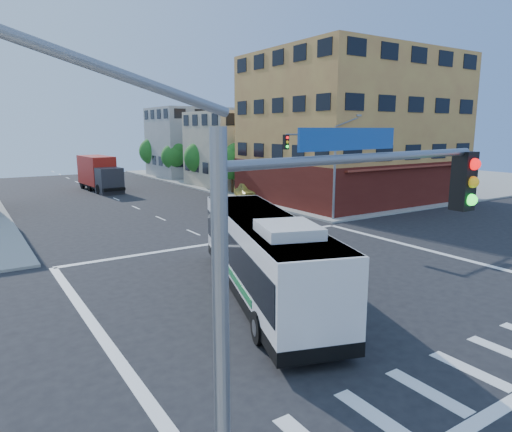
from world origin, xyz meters
TOP-DOWN VIEW (x-y plane):
  - ground at (0.00, 0.00)m, footprint 120.00×120.00m
  - sidewalk_ne at (35.00, 35.00)m, footprint 50.00×50.00m
  - corner_building_ne at (19.99, 18.48)m, footprint 18.10×15.44m
  - building_east_near at (16.98, 33.98)m, footprint 12.06×10.06m
  - building_east_far at (16.98, 47.98)m, footprint 12.06×10.06m
  - signal_mast_ne at (9.08, 10.62)m, footprint 7.91×1.13m
  - signal_mast_sw at (-9.08, -10.64)m, footprint 7.91×1.01m
  - street_tree_a at (11.90, 27.92)m, footprint 3.60×3.60m
  - street_tree_b at (11.90, 35.92)m, footprint 3.80×3.80m
  - street_tree_c at (11.90, 43.92)m, footprint 3.40×3.40m
  - street_tree_d at (11.90, 51.92)m, footprint 4.00×4.00m
  - transit_bus at (-2.76, 0.29)m, footprint 6.67×13.00m
  - box_truck at (0.40, 38.46)m, footprint 3.11×8.83m
  - parked_car at (11.45, 24.34)m, footprint 3.29×5.28m

SIDE VIEW (x-z plane):
  - ground at x=0.00m, z-range 0.00..0.00m
  - sidewalk_ne at x=35.00m, z-range 0.00..0.15m
  - parked_car at x=11.45m, z-range 0.00..1.68m
  - transit_bus at x=-2.76m, z-range -0.04..3.75m
  - box_truck at x=0.40m, z-range -0.06..3.85m
  - street_tree_c at x=11.90m, z-range 0.82..6.11m
  - street_tree_a at x=11.90m, z-range 0.83..6.35m
  - street_tree_b at x=11.90m, z-range 0.85..6.65m
  - street_tree_d at x=11.90m, z-range 0.87..6.90m
  - building_east_near at x=16.98m, z-range 0.01..9.01m
  - signal_mast_ne at x=9.08m, z-range 0.95..9.02m
  - signal_mast_sw at x=-9.08m, z-range 0.95..9.02m
  - building_east_far at x=16.98m, z-range 0.01..10.01m
  - corner_building_ne at x=19.99m, z-range -1.11..12.89m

